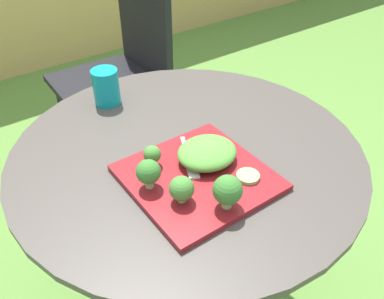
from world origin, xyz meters
name	(u,v)px	position (x,y,z in m)	size (l,w,h in m)	color
patio_table	(188,223)	(0.00, 0.00, 0.44)	(0.86, 0.86, 0.70)	#423D38
patio_chair	(124,60)	(0.28, 0.88, 0.53)	(0.45, 0.45, 0.90)	black
salad_plate	(198,177)	(-0.05, -0.11, 0.71)	(0.29, 0.29, 0.01)	maroon
drinking_glass	(106,89)	(-0.06, 0.31, 0.75)	(0.07, 0.07, 0.10)	#0F8C93
fork	(189,161)	(-0.04, -0.06, 0.72)	(0.08, 0.15, 0.00)	silver
lettuce_mound	(206,153)	(0.00, -0.08, 0.74)	(0.14, 0.12, 0.05)	#519338
broccoli_floret_0	(148,172)	(-0.15, -0.08, 0.76)	(0.05, 0.05, 0.07)	#99B770
broccoli_floret_1	(228,190)	(-0.06, -0.22, 0.76)	(0.06, 0.06, 0.07)	#99B770
broccoli_floret_2	(182,189)	(-0.12, -0.15, 0.75)	(0.05, 0.05, 0.06)	#99B770
broccoli_floret_3	(152,155)	(-0.11, -0.02, 0.75)	(0.04, 0.04, 0.05)	#99B770
cucumber_slice_0	(248,176)	(0.04, -0.18, 0.72)	(0.05, 0.05, 0.01)	#8EB766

